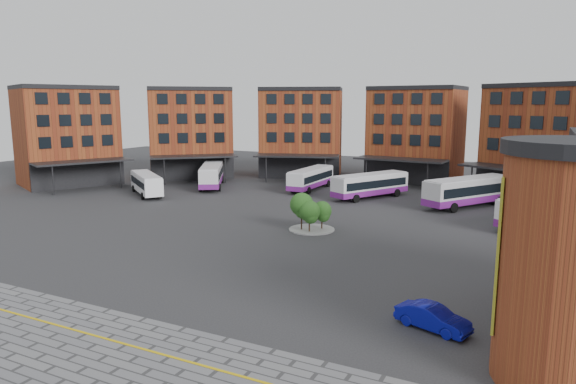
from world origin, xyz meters
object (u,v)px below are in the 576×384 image
at_px(tree_island, 310,211).
at_px(bus_a, 146,182).
at_px(bus_f, 548,211).
at_px(bus_d, 370,185).
at_px(blue_car, 433,318).
at_px(bus_b, 212,175).
at_px(bus_e, 468,191).
at_px(bus_c, 311,178).

xyz_separation_m(tree_island, bus_a, (-27.44, 8.03, -0.28)).
relative_size(bus_a, bus_f, 0.88).
distance_m(tree_island, bus_a, 28.59).
bearing_deg(bus_d, blue_car, -38.87).
bearing_deg(blue_car, tree_island, 59.71).
height_order(bus_a, bus_d, bus_d).
distance_m(bus_b, bus_e, 35.34).
bearing_deg(bus_f, bus_a, -138.64).
height_order(tree_island, blue_car, tree_island).
distance_m(bus_b, bus_d, 23.35).
distance_m(bus_d, bus_f, 21.91).
distance_m(bus_d, blue_car, 39.00).
height_order(bus_d, bus_f, bus_f).
height_order(bus_a, blue_car, bus_a).
relative_size(bus_a, bus_d, 0.85).
bearing_deg(bus_e, blue_car, -52.92).
bearing_deg(tree_island, bus_c, 113.93).
bearing_deg(bus_e, bus_b, -145.11).
bearing_deg(bus_c, tree_island, -66.02).
bearing_deg(blue_car, bus_c, 50.58).
bearing_deg(blue_car, bus_e, 22.89).
bearing_deg(bus_a, tree_island, -69.35).
xyz_separation_m(bus_a, blue_car, (42.31, -24.76, -1.02)).
relative_size(bus_b, bus_d, 1.03).
relative_size(tree_island, bus_b, 0.39).
xyz_separation_m(bus_a, bus_d, (27.28, 11.21, 0.02)).
bearing_deg(tree_island, bus_b, 143.63).
xyz_separation_m(tree_island, bus_b, (-23.43, 17.25, -0.19)).
bearing_deg(bus_c, bus_e, -7.59).
relative_size(bus_a, bus_c, 0.88).
xyz_separation_m(bus_a, bus_c, (17.78, 13.73, -0.06)).
distance_m(bus_a, bus_b, 10.06).
distance_m(bus_b, blue_car, 51.22).
relative_size(bus_b, bus_f, 1.06).
bearing_deg(bus_b, bus_c, -12.68).
relative_size(bus_f, blue_car, 2.64).
xyz_separation_m(bus_c, bus_f, (29.91, -10.49, 0.12)).
xyz_separation_m(bus_e, blue_car, (3.00, -35.60, -1.22)).
relative_size(bus_d, bus_e, 0.93).
height_order(bus_d, blue_car, bus_d).
xyz_separation_m(bus_c, bus_d, (9.50, -2.52, 0.08)).
relative_size(bus_b, blue_car, 2.81).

